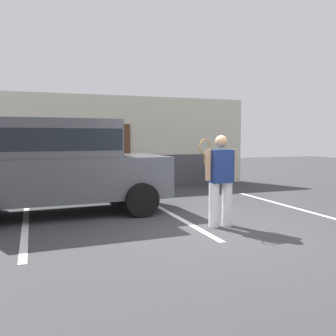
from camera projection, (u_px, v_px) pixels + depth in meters
ground_plane at (207, 232)px, 6.60m from camera, size 40.00×40.00×0.00m
parking_stripe_0 at (25, 226)px, 6.95m from camera, size 0.12×4.40×0.01m
parking_stripe_1 at (174, 215)px, 7.98m from camera, size 0.12×4.40×0.01m
parking_stripe_2 at (288, 206)px, 9.00m from camera, size 0.12×4.40×0.01m
house_frontage at (123, 144)px, 12.44m from camera, size 8.87×0.40×3.04m
parked_suv at (54, 162)px, 7.97m from camera, size 4.67×2.31×2.05m
tennis_player_man at (221, 179)px, 6.92m from camera, size 0.77×0.28×1.71m
potted_plant_by_porch at (215, 176)px, 12.35m from camera, size 0.53×0.53×0.70m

